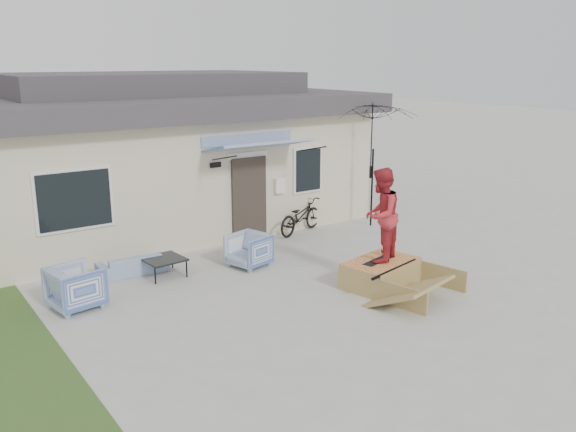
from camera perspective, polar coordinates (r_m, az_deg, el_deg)
ground at (r=11.24m, az=4.08°, el=-8.55°), size 90.00×90.00×0.00m
grass_strip at (r=11.00m, az=-25.26°, el=-10.53°), size 1.40×8.00×0.01m
house at (r=17.45m, az=-12.68°, el=6.09°), size 10.80×8.49×4.10m
loveseat at (r=13.20m, az=-14.42°, el=-4.11°), size 1.48×0.50×0.57m
armchair_left at (r=11.68m, az=-19.35°, el=-6.16°), size 0.93×0.97×0.88m
armchair_right at (r=13.23m, az=-3.74°, el=-3.08°), size 0.91×0.95×0.81m
coffee_table at (r=12.96m, az=-11.58°, el=-4.72°), size 0.84×0.84×0.38m
bicycle at (r=15.73m, az=1.16°, el=0.33°), size 1.80×1.11×1.08m
patio_umbrella at (r=16.33m, az=7.98°, el=5.05°), size 2.81×2.71×2.20m
skate_ramp at (r=12.32m, az=8.71°, el=-5.34°), size 1.88×2.25×0.50m
skateboard at (r=12.26m, az=8.57°, el=-4.08°), size 0.90×0.42×0.05m
skater at (r=11.99m, az=8.74°, el=0.27°), size 1.14×1.05×1.86m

